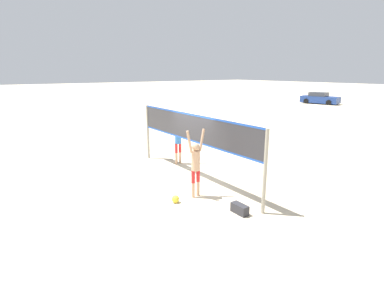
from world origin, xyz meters
name	(u,v)px	position (x,y,z in m)	size (l,w,h in m)	color
ground_plane	(192,179)	(0.00, 0.00, 0.00)	(200.00, 200.00, 0.00)	beige
volleyball_net	(192,133)	(0.00, 0.00, 1.80)	(7.16, 0.11, 2.51)	gray
player_spiker	(196,162)	(1.42, -0.88, 1.19)	(0.28, 0.72, 2.25)	tan
player_blocker	(178,137)	(-1.96, 0.66, 1.22)	(0.28, 0.73, 2.29)	tan
volleyball	(176,199)	(1.43, -1.67, 0.12)	(0.24, 0.24, 0.24)	yellow
gear_bag	(240,209)	(3.14, -0.56, 0.14)	(0.55, 0.24, 0.29)	#2D2D33
parked_car_mid	(320,99)	(-12.77, 29.24, 0.66)	(4.79, 2.73, 1.45)	navy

